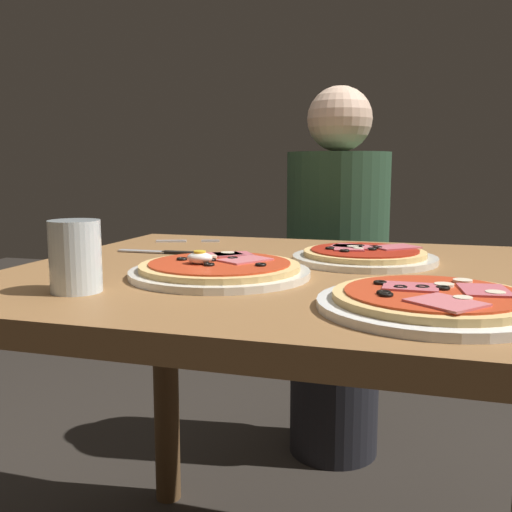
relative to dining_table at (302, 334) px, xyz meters
name	(u,v)px	position (x,y,z in m)	size (l,w,h in m)	color
dining_table	(302,334)	(0.00, 0.00, 0.00)	(1.05, 0.90, 0.75)	olive
pizza_foreground	(220,269)	(-0.12, -0.10, 0.13)	(0.31, 0.31, 0.05)	silver
pizza_across_left	(364,256)	(0.10, 0.13, 0.13)	(0.28, 0.28, 0.03)	silver
pizza_across_right	(433,301)	(0.23, -0.25, 0.13)	(0.30, 0.30, 0.03)	white
water_glass_near	(76,261)	(-0.29, -0.28, 0.17)	(0.08, 0.08, 0.11)	silver
fork	(183,241)	(-0.37, 0.30, 0.12)	(0.15, 0.06, 0.00)	silver
knife	(166,252)	(-0.33, 0.11, 0.12)	(0.20, 0.02, 0.01)	silver
diner_person	(336,285)	(-0.06, 0.81, -0.07)	(0.32, 0.32, 1.18)	black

